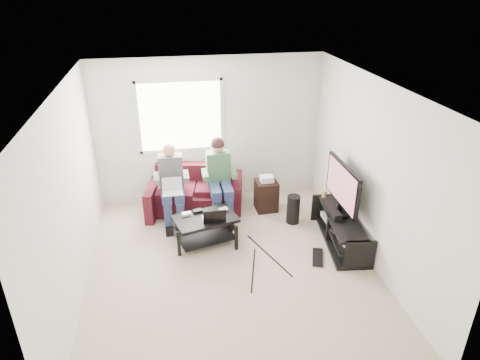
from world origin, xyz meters
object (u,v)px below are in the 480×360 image
at_px(coffee_table, 206,224).
at_px(tv, 342,186).
at_px(sofa, 196,194).
at_px(tv_stand, 340,231).
at_px(subwoofer, 293,209).
at_px(end_table, 266,195).

xyz_separation_m(coffee_table, tv, (2.05, -0.26, 0.60)).
relative_size(sofa, tv_stand, 1.20).
height_order(tv_stand, subwoofer, subwoofer).
distance_m(sofa, end_table, 1.25).
distance_m(sofa, subwoofer, 1.74).
bearing_deg(tv, tv_stand, -88.53).
height_order(coffee_table, tv_stand, tv_stand).
xyz_separation_m(tv, subwoofer, (-0.54, 0.62, -0.69)).
relative_size(sofa, subwoofer, 3.64).
bearing_deg(sofa, subwoofer, -26.07).
relative_size(coffee_table, subwoofer, 2.09).
xyz_separation_m(coffee_table, subwoofer, (1.51, 0.35, -0.09)).
distance_m(tv_stand, end_table, 1.52).
height_order(tv, subwoofer, tv).
bearing_deg(tv, subwoofer, 131.20).
distance_m(tv_stand, tv, 0.73).
xyz_separation_m(sofa, tv, (2.10, -1.38, 0.65)).
relative_size(tv, end_table, 1.69).
distance_m(coffee_table, tv_stand, 2.09).
bearing_deg(tv_stand, tv, 91.47).
distance_m(sofa, tv_stand, 2.58).
bearing_deg(subwoofer, end_table, 123.20).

